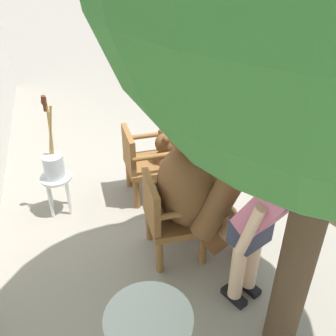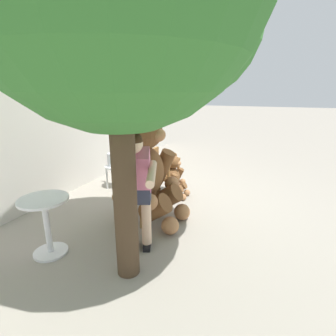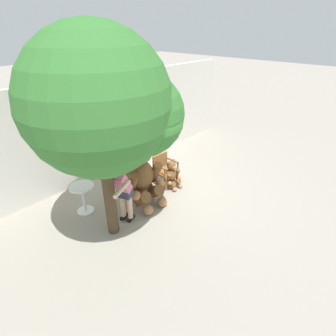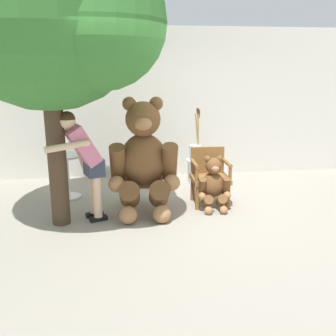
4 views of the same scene
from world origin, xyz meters
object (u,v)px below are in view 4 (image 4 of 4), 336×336
patio_tree (54,6)px  white_stool (195,165)px  person_visitor (85,157)px  wooden_chair_right (209,174)px  teddy_bear_large (144,158)px  wooden_chair_left (143,176)px  brush_bucket (196,150)px  round_side_table (67,171)px  teddy_bear_small (213,184)px

patio_tree → white_stool: bearing=38.7°
patio_tree → person_visitor: bearing=27.9°
wooden_chair_right → white_stool: wooden_chair_right is taller
white_stool → wooden_chair_right: bearing=-88.2°
teddy_bear_large → patio_tree: bearing=-161.0°
wooden_chair_left → brush_bucket: (0.99, 0.99, 0.18)m
teddy_bear_large → wooden_chair_left: bearing=88.8°
wooden_chair_left → brush_bucket: size_ratio=0.93×
teddy_bear_large → person_visitor: 0.84m
round_side_table → teddy_bear_small: bearing=-19.4°
teddy_bear_small → brush_bucket: bearing=91.2°
wooden_chair_left → patio_tree: bearing=-148.9°
wooden_chair_right → brush_bucket: 1.01m
wooden_chair_right → teddy_bear_large: bearing=-165.2°
wooden_chair_right → brush_bucket: brush_bucket is taller
wooden_chair_right → brush_bucket: (-0.03, 0.99, 0.18)m
person_visitor → patio_tree: bearing=-152.1°
wooden_chair_right → patio_tree: 3.14m
round_side_table → wooden_chair_left: bearing=-22.3°
person_visitor → white_stool: size_ratio=3.30×
wooden_chair_left → teddy_bear_large: 0.45m
wooden_chair_right → teddy_bear_small: 0.29m
person_visitor → white_stool: (1.79, 1.50, -0.55)m
teddy_bear_small → round_side_table: (-2.22, 0.78, 0.05)m
white_stool → teddy_bear_large: bearing=-128.0°
wooden_chair_left → white_stool: bearing=45.4°
patio_tree → wooden_chair_left: bearing=31.1°
teddy_bear_large → teddy_bear_small: size_ratio=2.05×
white_stool → round_side_table: 2.25m
wooden_chair_left → teddy_bear_large: teddy_bear_large is taller
patio_tree → teddy_bear_large: bearing=19.0°
teddy_bear_small → patio_tree: size_ratio=0.20×
wooden_chair_right → teddy_bear_small: (-0.00, -0.29, -0.06)m
brush_bucket → patio_tree: (-2.03, -1.62, 2.10)m
white_stool → round_side_table: round_side_table is taller
wooden_chair_right → round_side_table: size_ratio=1.19×
white_stool → round_side_table: size_ratio=0.64×
teddy_bear_large → patio_tree: size_ratio=0.41×
wooden_chair_right → round_side_table: (-2.22, 0.50, -0.01)m
teddy_bear_large → person_visitor: (-0.80, -0.23, 0.09)m
wooden_chair_right → wooden_chair_left: bearing=-180.0°
wooden_chair_right → round_side_table: wooden_chair_right is taller
wooden_chair_right → patio_tree: size_ratio=0.21×
teddy_bear_small → person_visitor: bearing=-173.2°
person_visitor → white_stool: 2.40m
wooden_chair_right → patio_tree: (-2.06, -0.63, 2.28)m
white_stool → round_side_table: bearing=-167.1°
white_stool → patio_tree: (-2.02, -1.62, 2.39)m
round_side_table → brush_bucket: bearing=12.8°
white_stool → brush_bucket: 0.29m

